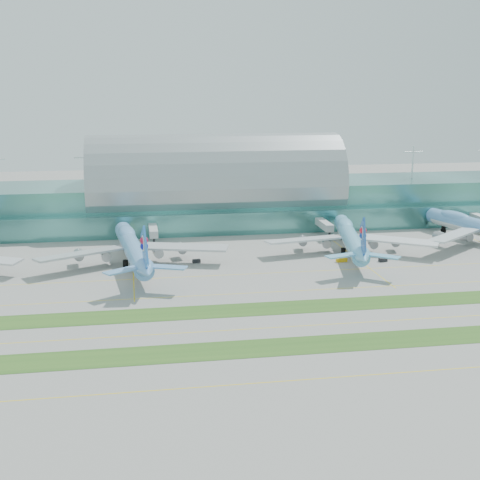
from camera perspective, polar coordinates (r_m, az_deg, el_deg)
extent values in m
plane|color=gray|center=(200.53, 2.58, -6.05)|extent=(700.00, 700.00, 0.00)
cube|color=#3D7A75|center=(322.54, -2.18, 3.17)|extent=(340.00, 42.00, 20.00)
cube|color=#3D7A75|center=(300.11, -1.59, 1.45)|extent=(340.00, 8.00, 10.00)
ellipsoid|color=#9EA5A8|center=(320.96, -2.19, 4.93)|extent=(340.00, 46.20, 16.17)
cylinder|color=white|center=(319.91, -2.20, 6.35)|extent=(0.80, 0.80, 16.00)
cube|color=#B2B7B7|center=(286.74, -7.44, 0.89)|extent=(3.50, 22.00, 3.00)
cylinder|color=black|center=(277.77, -7.34, -0.25)|extent=(1.00, 1.00, 4.00)
cube|color=#B2B7B7|center=(298.58, 7.10, 1.39)|extent=(3.50, 22.00, 3.00)
cylinder|color=black|center=(289.97, 7.63, 0.31)|extent=(1.00, 1.00, 4.00)
cube|color=#B2B7B7|center=(327.61, 19.79, 1.75)|extent=(3.50, 22.00, 3.00)
cube|color=#2D591E|center=(174.99, 4.49, -9.00)|extent=(420.00, 12.00, 0.08)
cube|color=#2D591E|center=(202.36, 2.46, -5.85)|extent=(420.00, 12.00, 0.08)
cube|color=yellow|center=(157.29, 6.26, -11.71)|extent=(420.00, 0.35, 0.01)
cube|color=yellow|center=(187.68, 3.47, -7.43)|extent=(420.00, 0.35, 0.01)
cube|color=yellow|center=(217.26, 1.60, -4.51)|extent=(420.00, 0.35, 0.01)
cube|color=yellow|center=(237.96, 0.59, -2.92)|extent=(420.00, 0.35, 0.01)
cylinder|color=#65A0DE|center=(251.30, -9.16, -0.67)|extent=(13.89, 67.07, 6.67)
ellipsoid|color=#65A0DE|center=(268.99, -9.64, 0.63)|extent=(8.51, 20.86, 4.76)
cone|color=#65A0DE|center=(286.18, -10.00, 0.99)|extent=(7.22, 6.08, 6.67)
cone|color=#65A0DE|center=(214.77, -8.00, -2.66)|extent=(7.36, 10.32, 6.34)
cube|color=#B8BCBF|center=(248.02, -13.55, -1.16)|extent=(32.29, 22.42, 1.31)
cylinder|color=#9C9EA4|center=(254.39, -12.49, -1.27)|extent=(4.28, 6.28, 3.66)
cube|color=#B8BCBF|center=(252.11, -4.72, -0.60)|extent=(33.28, 16.57, 1.31)
cylinder|color=#9C9EA4|center=(257.38, -6.02, -0.86)|extent=(4.28, 6.28, 3.66)
cube|color=blue|center=(215.11, -8.14, -0.77)|extent=(2.18, 14.14, 15.52)
cylinder|color=white|center=(215.77, -8.19, -0.29)|extent=(1.52, 5.24, 5.17)
cylinder|color=black|center=(276.98, -9.74, -0.46)|extent=(1.94, 1.94, 3.23)
cylinder|color=black|center=(248.06, -9.74, -2.06)|extent=(1.94, 1.94, 3.23)
cylinder|color=black|center=(248.74, -8.27, -1.96)|extent=(1.94, 1.94, 3.23)
cylinder|color=#67BAE4|center=(269.08, 9.39, 0.18)|extent=(19.21, 64.14, 6.42)
ellipsoid|color=#67BAE4|center=(286.12, 8.97, 1.34)|extent=(9.90, 20.33, 4.57)
cone|color=#67BAE4|center=(302.63, 8.61, 1.65)|extent=(7.33, 6.36, 6.42)
cone|color=#67BAE4|center=(233.92, 10.47, -1.51)|extent=(7.85, 10.35, 6.10)
cube|color=silver|center=(265.46, 5.45, 0.03)|extent=(31.94, 13.26, 1.26)
cylinder|color=gray|center=(271.68, 6.36, -0.15)|extent=(4.59, 6.28, 3.52)
cube|color=silver|center=(270.16, 13.37, -0.04)|extent=(30.17, 23.68, 1.26)
cylinder|color=gray|center=(275.14, 12.17, -0.20)|extent=(4.59, 6.28, 3.52)
cube|color=#285BB4|center=(234.38, 10.47, 0.16)|extent=(3.35, 13.45, 14.92)
cylinder|color=silver|center=(235.04, 10.45, 0.58)|extent=(1.91, 5.05, 4.97)
cylinder|color=black|center=(293.73, 8.79, 0.35)|extent=(1.86, 1.86, 3.10)
cylinder|color=black|center=(265.81, 8.80, -1.01)|extent=(1.86, 1.86, 3.10)
cylinder|color=black|center=(266.60, 10.13, -1.02)|extent=(1.86, 1.86, 3.10)
ellipsoid|color=#5F97D2|center=(311.80, 17.88, 1.91)|extent=(11.67, 21.48, 4.81)
cone|color=#5F97D2|center=(324.89, 15.78, 2.15)|extent=(7.96, 7.05, 6.75)
cube|color=silver|center=(284.05, 17.79, 0.39)|extent=(30.88, 26.39, 1.33)
cylinder|color=gray|center=(292.00, 17.69, 0.27)|extent=(5.17, 6.76, 3.70)
cylinder|color=black|center=(317.99, 16.97, 0.92)|extent=(1.96, 1.96, 3.26)
cube|color=black|center=(242.76, -7.90, -2.53)|extent=(3.70, 2.30, 1.61)
cube|color=black|center=(253.18, -3.74, -1.80)|extent=(3.19, 2.24, 1.32)
cube|color=#D19A0C|center=(256.92, 8.67, -1.69)|extent=(4.33, 2.43, 1.45)
cube|color=black|center=(260.10, 12.10, -1.66)|extent=(3.35, 2.27, 1.40)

